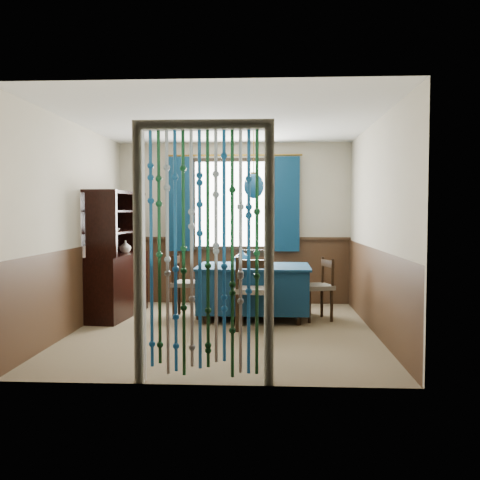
# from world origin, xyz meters

# --- Properties ---
(floor) EXTENTS (4.00, 4.00, 0.00)m
(floor) POSITION_xyz_m (0.00, 0.00, 0.00)
(floor) COLOR brown
(floor) RESTS_ON ground
(ceiling) EXTENTS (4.00, 4.00, 0.00)m
(ceiling) POSITION_xyz_m (0.00, 0.00, 2.50)
(ceiling) COLOR silver
(ceiling) RESTS_ON ground
(wall_back) EXTENTS (3.60, 0.00, 3.60)m
(wall_back) POSITION_xyz_m (0.00, 2.00, 1.25)
(wall_back) COLOR #BAB198
(wall_back) RESTS_ON ground
(wall_front) EXTENTS (3.60, 0.00, 3.60)m
(wall_front) POSITION_xyz_m (0.00, -2.00, 1.25)
(wall_front) COLOR #BAB198
(wall_front) RESTS_ON ground
(wall_left) EXTENTS (0.00, 4.00, 4.00)m
(wall_left) POSITION_xyz_m (-1.80, 0.00, 1.25)
(wall_left) COLOR #BAB198
(wall_left) RESTS_ON ground
(wall_right) EXTENTS (0.00, 4.00, 4.00)m
(wall_right) POSITION_xyz_m (1.80, 0.00, 1.25)
(wall_right) COLOR #BAB198
(wall_right) RESTS_ON ground
(wainscot_back) EXTENTS (3.60, 0.00, 3.60)m
(wainscot_back) POSITION_xyz_m (0.00, 1.99, 0.50)
(wainscot_back) COLOR #3D2617
(wainscot_back) RESTS_ON ground
(wainscot_front) EXTENTS (3.60, 0.00, 3.60)m
(wainscot_front) POSITION_xyz_m (0.00, -1.99, 0.50)
(wainscot_front) COLOR #3D2617
(wainscot_front) RESTS_ON ground
(wainscot_left) EXTENTS (0.00, 4.00, 4.00)m
(wainscot_left) POSITION_xyz_m (-1.79, 0.00, 0.50)
(wainscot_left) COLOR #3D2617
(wainscot_left) RESTS_ON ground
(wainscot_right) EXTENTS (0.00, 4.00, 4.00)m
(wainscot_right) POSITION_xyz_m (1.79, 0.00, 0.50)
(wainscot_right) COLOR #3D2617
(wainscot_right) RESTS_ON ground
(window) EXTENTS (1.32, 0.12, 1.42)m
(window) POSITION_xyz_m (0.00, 1.95, 1.55)
(window) COLOR black
(window) RESTS_ON wall_back
(doorway) EXTENTS (1.16, 0.12, 2.18)m
(doorway) POSITION_xyz_m (0.00, -1.94, 1.05)
(doorway) COLOR silver
(doorway) RESTS_ON ground
(dining_table) EXTENTS (1.51, 1.06, 0.72)m
(dining_table) POSITION_xyz_m (0.34, 0.77, 0.42)
(dining_table) COLOR #0C2841
(dining_table) RESTS_ON floor
(chair_near) EXTENTS (0.49, 0.47, 0.90)m
(chair_near) POSITION_xyz_m (0.36, 0.09, 0.48)
(chair_near) COLOR black
(chair_near) RESTS_ON floor
(chair_far) EXTENTS (0.47, 0.45, 0.90)m
(chair_far) POSITION_xyz_m (0.30, 1.46, 0.48)
(chair_far) COLOR black
(chair_far) RESTS_ON floor
(chair_left) EXTENTS (0.42, 0.44, 0.85)m
(chair_left) POSITION_xyz_m (-0.58, 0.83, 0.45)
(chair_left) COLOR black
(chair_left) RESTS_ON floor
(chair_right) EXTENTS (0.49, 0.50, 0.82)m
(chair_right) POSITION_xyz_m (1.19, 0.74, 0.44)
(chair_right) COLOR black
(chair_right) RESTS_ON floor
(sideboard) EXTENTS (0.59, 1.35, 1.71)m
(sideboard) POSITION_xyz_m (-1.55, 0.84, 0.60)
(sideboard) COLOR black
(sideboard) RESTS_ON floor
(pendant_lamp) EXTENTS (0.27, 0.27, 0.89)m
(pendant_lamp) POSITION_xyz_m (0.34, 0.77, 1.78)
(pendant_lamp) COLOR olive
(pendant_lamp) RESTS_ON ceiling
(vase_table) EXTENTS (0.21, 0.21, 0.20)m
(vase_table) POSITION_xyz_m (0.18, 0.82, 0.81)
(vase_table) COLOR navy
(vase_table) RESTS_ON dining_table
(bowl_shelf) EXTENTS (0.25, 0.25, 0.05)m
(bowl_shelf) POSITION_xyz_m (-1.49, 0.54, 1.20)
(bowl_shelf) COLOR beige
(bowl_shelf) RESTS_ON sideboard
(vase_sideboard) EXTENTS (0.20, 0.20, 0.19)m
(vase_sideboard) POSITION_xyz_m (-1.49, 1.14, 0.95)
(vase_sideboard) COLOR beige
(vase_sideboard) RESTS_ON sideboard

